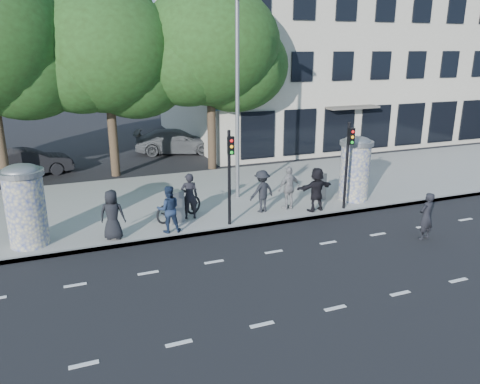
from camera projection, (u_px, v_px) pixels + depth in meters
name	position (u px, v px, depth m)	size (l,w,h in m)	color
ground	(294.00, 271.00, 13.63)	(120.00, 120.00, 0.00)	black
sidewalk	(214.00, 195.00, 20.28)	(40.00, 8.00, 0.15)	gray
curb	(248.00, 227.00, 16.77)	(40.00, 0.10, 0.16)	slate
lane_dash_near	(335.00, 308.00, 11.67)	(32.00, 0.12, 0.01)	silver
lane_dash_far	(274.00, 252.00, 14.87)	(32.00, 0.12, 0.01)	silver
ad_column_left	(25.00, 203.00, 14.68)	(1.36, 1.36, 2.65)	beige
ad_column_right	(355.00, 167.00, 19.16)	(1.36, 1.36, 2.65)	beige
traffic_pole_near	(230.00, 168.00, 16.13)	(0.22, 0.31, 3.40)	black
traffic_pole_far	(348.00, 157.00, 17.80)	(0.22, 0.31, 3.40)	black
street_lamp	(238.00, 85.00, 18.38)	(0.25, 0.93, 8.00)	slate
tree_near_left	(106.00, 51.00, 21.91)	(6.80, 6.80, 8.97)	#38281C
tree_center	(210.00, 45.00, 23.22)	(7.00, 7.00, 9.30)	#38281C
building	(316.00, 50.00, 33.79)	(20.30, 15.85, 12.00)	#BDB59E
ped_a	(112.00, 215.00, 15.29)	(0.82, 0.53, 1.68)	black
ped_b	(189.00, 196.00, 17.13)	(0.63, 0.41, 1.72)	black
ped_c	(169.00, 209.00, 15.87)	(0.80, 0.62, 1.64)	#1A2842
ped_d	(262.00, 191.00, 17.85)	(1.06, 0.61, 1.64)	black
ped_e	(289.00, 188.00, 18.14)	(1.00, 0.57, 1.71)	gray
ped_f	(316.00, 189.00, 17.94)	(1.60, 0.57, 1.72)	black
man_road	(426.00, 216.00, 15.65)	(0.60, 0.39, 1.64)	black
bicycle	(179.00, 204.00, 17.17)	(2.10, 0.73, 1.10)	black
cabinet_left	(175.00, 207.00, 16.82)	(0.56, 0.41, 1.17)	gray
cabinet_right	(319.00, 187.00, 19.32)	(0.53, 0.39, 1.12)	slate
car_mid	(28.00, 162.00, 23.50)	(4.18, 1.46, 1.38)	black
car_right	(177.00, 141.00, 28.52)	(5.01, 2.04, 1.45)	#53575A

